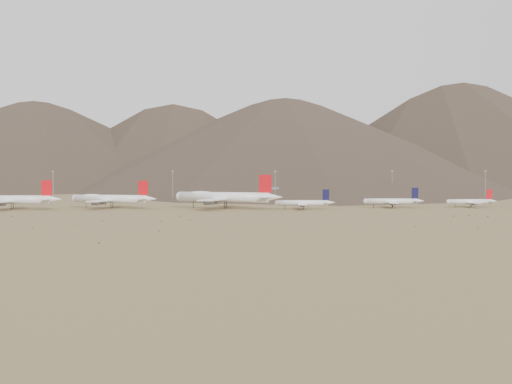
{
  "coord_description": "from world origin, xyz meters",
  "views": [
    {
      "loc": [
        -3.47,
        -408.14,
        27.93
      ],
      "look_at": [
        11.21,
        30.0,
        11.48
      ],
      "focal_mm": 45.0,
      "sensor_mm": 36.0,
      "label": 1
    }
  ],
  "objects_px": {
    "narrowbody_a": "(304,203)",
    "control_tower": "(275,195)",
    "narrowbody_b": "(393,201)",
    "widebody_east": "(224,197)",
    "widebody_centre": "(111,199)",
    "widebody_west": "(11,200)"
  },
  "relations": [
    {
      "from": "narrowbody_a",
      "to": "narrowbody_b",
      "type": "xyz_separation_m",
      "value": [
        64.3,
        15.66,
        0.2
      ]
    },
    {
      "from": "widebody_east",
      "to": "narrowbody_b",
      "type": "bearing_deg",
      "value": 24.13
    },
    {
      "from": "widebody_east",
      "to": "narrowbody_b",
      "type": "relative_size",
      "value": 1.74
    },
    {
      "from": "widebody_west",
      "to": "widebody_east",
      "type": "relative_size",
      "value": 0.89
    },
    {
      "from": "widebody_west",
      "to": "widebody_centre",
      "type": "distance_m",
      "value": 65.24
    },
    {
      "from": "narrowbody_a",
      "to": "control_tower",
      "type": "relative_size",
      "value": 3.42
    },
    {
      "from": "widebody_west",
      "to": "narrowbody_a",
      "type": "bearing_deg",
      "value": 7.13
    },
    {
      "from": "narrowbody_b",
      "to": "control_tower",
      "type": "height_order",
      "value": "narrowbody_b"
    },
    {
      "from": "widebody_west",
      "to": "control_tower",
      "type": "height_order",
      "value": "widebody_west"
    },
    {
      "from": "widebody_east",
      "to": "narrowbody_a",
      "type": "bearing_deg",
      "value": 11.14
    },
    {
      "from": "widebody_west",
      "to": "widebody_centre",
      "type": "relative_size",
      "value": 1.06
    },
    {
      "from": "widebody_east",
      "to": "narrowbody_a",
      "type": "xyz_separation_m",
      "value": [
        54.01,
        -9.56,
        -3.66
      ]
    },
    {
      "from": "widebody_east",
      "to": "control_tower",
      "type": "distance_m",
      "value": 97.54
    },
    {
      "from": "widebody_centre",
      "to": "narrowbody_b",
      "type": "bearing_deg",
      "value": 16.35
    },
    {
      "from": "widebody_west",
      "to": "widebody_east",
      "type": "height_order",
      "value": "widebody_east"
    },
    {
      "from": "narrowbody_b",
      "to": "control_tower",
      "type": "bearing_deg",
      "value": 136.44
    },
    {
      "from": "narrowbody_a",
      "to": "widebody_east",
      "type": "bearing_deg",
      "value": 172.99
    },
    {
      "from": "widebody_east",
      "to": "widebody_west",
      "type": "bearing_deg",
      "value": -156.47
    },
    {
      "from": "widebody_west",
      "to": "widebody_centre",
      "type": "bearing_deg",
      "value": 19.94
    },
    {
      "from": "widebody_east",
      "to": "narrowbody_b",
      "type": "height_order",
      "value": "widebody_east"
    },
    {
      "from": "narrowbody_a",
      "to": "control_tower",
      "type": "bearing_deg",
      "value": 100.8
    },
    {
      "from": "widebody_west",
      "to": "widebody_east",
      "type": "xyz_separation_m",
      "value": [
        142.65,
        5.86,
        1.25
      ]
    }
  ]
}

